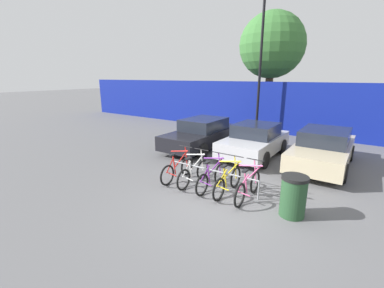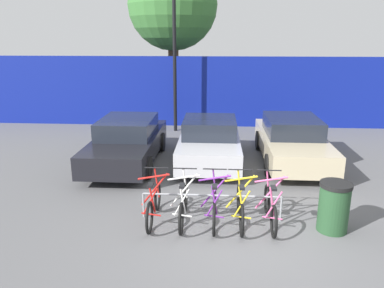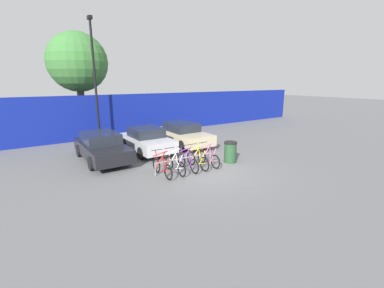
% 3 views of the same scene
% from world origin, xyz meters
% --- Properties ---
extents(ground_plane, '(120.00, 120.00, 0.00)m').
position_xyz_m(ground_plane, '(0.00, 0.00, 0.00)').
color(ground_plane, '#59595B').
extents(hoarding_wall, '(36.00, 0.16, 3.00)m').
position_xyz_m(hoarding_wall, '(0.00, 9.50, 1.50)').
color(hoarding_wall, navy).
rests_on(hoarding_wall, ground).
extents(bike_rack, '(2.99, 0.04, 0.57)m').
position_xyz_m(bike_rack, '(-0.73, 0.68, 0.48)').
color(bike_rack, gray).
rests_on(bike_rack, ground).
extents(bicycle_red, '(0.68, 1.71, 1.05)m').
position_xyz_m(bicycle_red, '(-1.96, 0.53, 0.38)').
color(bicycle_red, black).
rests_on(bicycle_red, ground).
extents(bicycle_white, '(0.68, 1.71, 1.05)m').
position_xyz_m(bicycle_white, '(-1.32, 0.53, 0.38)').
color(bicycle_white, black).
rests_on(bicycle_white, ground).
extents(bicycle_purple, '(0.68, 1.71, 1.05)m').
position_xyz_m(bicycle_purple, '(-0.67, 0.53, 0.38)').
color(bicycle_purple, black).
rests_on(bicycle_purple, ground).
extents(bicycle_yellow, '(0.68, 1.71, 1.05)m').
position_xyz_m(bicycle_yellow, '(-0.13, 0.53, 0.38)').
color(bicycle_yellow, black).
rests_on(bicycle_yellow, ground).
extents(bicycle_pink, '(0.68, 1.71, 1.05)m').
position_xyz_m(bicycle_pink, '(0.49, 0.53, 0.38)').
color(bicycle_pink, black).
rests_on(bicycle_pink, ground).
extents(car_black, '(1.91, 4.57, 1.40)m').
position_xyz_m(car_black, '(-3.38, 4.29, 0.69)').
color(car_black, black).
rests_on(car_black, ground).
extents(car_silver, '(1.91, 3.91, 1.40)m').
position_xyz_m(car_silver, '(-0.86, 4.41, 0.69)').
color(car_silver, '#B7B7BC').
rests_on(car_silver, ground).
extents(car_beige, '(1.91, 4.56, 1.40)m').
position_xyz_m(car_beige, '(1.70, 4.74, 0.69)').
color(car_beige, '#C1B28E').
rests_on(car_beige, ground).
extents(lamp_post, '(0.24, 0.44, 7.67)m').
position_xyz_m(lamp_post, '(-2.36, 8.50, 4.20)').
color(lamp_post, black).
rests_on(lamp_post, ground).
extents(trash_bin, '(0.63, 0.63, 1.03)m').
position_xyz_m(trash_bin, '(1.72, 0.35, 0.52)').
color(trash_bin, '#234728').
rests_on(trash_bin, ground).
extents(tree_behind_hoarding, '(4.07, 4.07, 7.23)m').
position_xyz_m(tree_behind_hoarding, '(-2.73, 11.30, 5.15)').
color(tree_behind_hoarding, brown).
rests_on(tree_behind_hoarding, ground).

